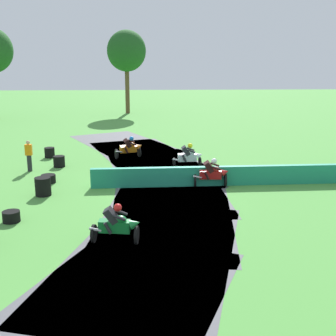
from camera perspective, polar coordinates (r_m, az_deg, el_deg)
The scene contains 14 objects.
ground_plane at distance 20.59m, azimuth 0.01°, elevation -2.34°, with size 120.00×120.00×0.00m, color #4C933D.
track_asphalt at distance 20.54m, azimuth -2.92°, elevation -2.39°, with size 9.60×31.41×0.01m.
safety_barrier at distance 21.65m, azimuth 15.27°, elevation -0.79°, with size 0.30×18.51×0.90m, color #1E8466.
motorcycle_lead_green at distance 14.32m, azimuth -6.60°, elevation -7.21°, with size 1.71×0.87×1.42m.
motorcycle_chase_red at distance 20.44m, azimuth 5.68°, elevation -0.64°, with size 1.69×0.78×1.43m.
motorcycle_trailing_white at distance 23.71m, azimuth 2.66°, elevation 1.51°, with size 1.68×0.75×1.42m.
motorcycle_fourth_orange at distance 26.18m, azimuth -4.95°, elevation 2.62°, with size 1.74×1.22×1.42m.
tire_stack_mid_a at distance 17.19m, azimuth -19.47°, elevation -5.89°, with size 0.63×0.63×0.40m.
tire_stack_mid_b at distance 19.88m, azimuth -15.75°, elevation -2.30°, with size 0.68×0.68×0.80m.
tire_stack_far at distance 21.82m, azimuth -15.10°, elevation -1.35°, with size 0.68×0.68×0.40m.
tire_stack_extra_a at distance 24.81m, azimuth -13.80°, elevation 0.83°, with size 0.62×0.62×0.60m.
tire_stack_extra_b at distance 27.24m, azimuth -14.96°, elevation 1.93°, with size 0.59×0.59×0.60m.
track_marshal at distance 24.18m, azimuth -17.42°, elevation 1.49°, with size 0.34×0.24×1.63m.
tree_far_right at distance 46.94m, azimuth -5.35°, elevation 14.68°, with size 3.97×3.97×8.45m.
Camera 1 is at (-0.90, -19.72, 5.86)m, focal length 47.49 mm.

